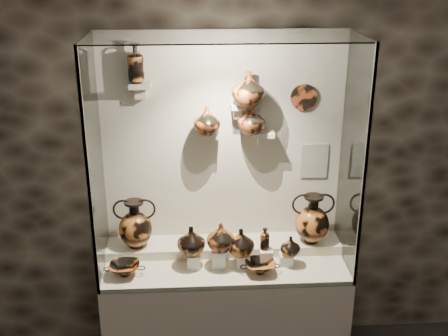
# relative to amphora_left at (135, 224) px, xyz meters

# --- Properties ---
(wall_back) EXTENTS (5.00, 0.02, 3.20)m
(wall_back) POSITION_rel_amphora_left_xyz_m (0.63, 0.17, 0.52)
(wall_back) COLOR black
(wall_back) RESTS_ON ground
(plinth) EXTENTS (1.70, 0.60, 0.80)m
(plinth) POSITION_rel_amphora_left_xyz_m (0.63, -0.15, -0.68)
(plinth) COLOR beige
(plinth) RESTS_ON floor
(front_tier) EXTENTS (1.68, 0.58, 0.03)m
(front_tier) POSITION_rel_amphora_left_xyz_m (0.63, -0.15, -0.26)
(front_tier) COLOR beige
(front_tier) RESTS_ON plinth
(rear_tier) EXTENTS (1.70, 0.25, 0.10)m
(rear_tier) POSITION_rel_amphora_left_xyz_m (0.63, 0.03, -0.23)
(rear_tier) COLOR beige
(rear_tier) RESTS_ON plinth
(back_panel) EXTENTS (1.70, 0.03, 1.60)m
(back_panel) POSITION_rel_amphora_left_xyz_m (0.63, 0.17, 0.52)
(back_panel) COLOR beige
(back_panel) RESTS_ON plinth
(glass_front) EXTENTS (1.70, 0.01, 1.60)m
(glass_front) POSITION_rel_amphora_left_xyz_m (0.63, -0.44, 0.52)
(glass_front) COLOR white
(glass_front) RESTS_ON plinth
(glass_left) EXTENTS (0.01, 0.60, 1.60)m
(glass_left) POSITION_rel_amphora_left_xyz_m (-0.22, -0.15, 0.52)
(glass_left) COLOR white
(glass_left) RESTS_ON plinth
(glass_right) EXTENTS (0.01, 0.60, 1.60)m
(glass_right) POSITION_rel_amphora_left_xyz_m (1.48, -0.15, 0.52)
(glass_right) COLOR white
(glass_right) RESTS_ON plinth
(glass_top) EXTENTS (1.70, 0.60, 0.01)m
(glass_top) POSITION_rel_amphora_left_xyz_m (0.63, -0.15, 1.32)
(glass_top) COLOR white
(glass_top) RESTS_ON back_panel
(frame_post_left) EXTENTS (0.02, 0.02, 1.60)m
(frame_post_left) POSITION_rel_amphora_left_xyz_m (-0.21, -0.44, 0.52)
(frame_post_left) COLOR gray
(frame_post_left) RESTS_ON plinth
(frame_post_right) EXTENTS (0.02, 0.02, 1.60)m
(frame_post_right) POSITION_rel_amphora_left_xyz_m (1.47, -0.44, 0.52)
(frame_post_right) COLOR gray
(frame_post_right) RESTS_ON plinth
(pedestal_a) EXTENTS (0.09, 0.09, 0.10)m
(pedestal_a) POSITION_rel_amphora_left_xyz_m (0.41, -0.20, -0.20)
(pedestal_a) COLOR silver
(pedestal_a) RESTS_ON front_tier
(pedestal_b) EXTENTS (0.09, 0.09, 0.13)m
(pedestal_b) POSITION_rel_amphora_left_xyz_m (0.58, -0.20, -0.18)
(pedestal_b) COLOR silver
(pedestal_b) RESTS_ON front_tier
(pedestal_c) EXTENTS (0.09, 0.09, 0.09)m
(pedestal_c) POSITION_rel_amphora_left_xyz_m (0.75, -0.20, -0.20)
(pedestal_c) COLOR silver
(pedestal_c) RESTS_ON front_tier
(pedestal_d) EXTENTS (0.09, 0.09, 0.12)m
(pedestal_d) POSITION_rel_amphora_left_xyz_m (0.91, -0.20, -0.19)
(pedestal_d) COLOR silver
(pedestal_d) RESTS_ON front_tier
(pedestal_e) EXTENTS (0.09, 0.09, 0.08)m
(pedestal_e) POSITION_rel_amphora_left_xyz_m (1.05, -0.20, -0.21)
(pedestal_e) COLOR silver
(pedestal_e) RESTS_ON front_tier
(bracket_ul) EXTENTS (0.14, 0.12, 0.04)m
(bracket_ul) POSITION_rel_amphora_left_xyz_m (0.08, 0.09, 0.97)
(bracket_ul) COLOR beige
(bracket_ul) RESTS_ON back_panel
(bracket_ca) EXTENTS (0.14, 0.12, 0.04)m
(bracket_ca) POSITION_rel_amphora_left_xyz_m (0.53, 0.09, 0.62)
(bracket_ca) COLOR beige
(bracket_ca) RESTS_ON back_panel
(bracket_cb) EXTENTS (0.10, 0.12, 0.04)m
(bracket_cb) POSITION_rel_amphora_left_xyz_m (0.73, 0.09, 0.82)
(bracket_cb) COLOR beige
(bracket_cb) RESTS_ON back_panel
(bracket_cc) EXTENTS (0.14, 0.12, 0.04)m
(bracket_cc) POSITION_rel_amphora_left_xyz_m (0.91, 0.09, 0.62)
(bracket_cc) COLOR beige
(bracket_cc) RESTS_ON back_panel
(amphora_left) EXTENTS (0.30, 0.30, 0.36)m
(amphora_left) POSITION_rel_amphora_left_xyz_m (0.00, 0.00, 0.00)
(amphora_left) COLOR #A85720
(amphora_left) RESTS_ON rear_tier
(amphora_right) EXTENTS (0.30, 0.30, 0.37)m
(amphora_right) POSITION_rel_amphora_left_xyz_m (1.27, -0.00, 0.00)
(amphora_right) COLOR #A85720
(amphora_right) RESTS_ON rear_tier
(jug_a) EXTENTS (0.25, 0.25, 0.20)m
(jug_a) POSITION_rel_amphora_left_xyz_m (0.39, -0.18, -0.05)
(jug_a) COLOR #A85720
(jug_a) RESTS_ON pedestal_a
(jug_b) EXTENTS (0.19, 0.19, 0.20)m
(jug_b) POSITION_rel_amphora_left_xyz_m (0.60, -0.20, -0.02)
(jug_b) COLOR #97421A
(jug_b) RESTS_ON pedestal_b
(jug_c) EXTENTS (0.22, 0.22, 0.19)m
(jug_c) POSITION_rel_amphora_left_xyz_m (0.73, -0.20, -0.06)
(jug_c) COLOR #A85720
(jug_c) RESTS_ON pedestal_c
(jug_e) EXTENTS (0.14, 0.14, 0.14)m
(jug_e) POSITION_rel_amphora_left_xyz_m (1.07, -0.21, -0.10)
(jug_e) COLOR #A85720
(jug_e) RESTS_ON pedestal_e
(lekythos_small) EXTENTS (0.10, 0.10, 0.18)m
(lekythos_small) POSITION_rel_amphora_left_xyz_m (0.90, -0.18, -0.04)
(lekythos_small) COLOR #97421A
(lekythos_small) RESTS_ON pedestal_d
(kylix_left) EXTENTS (0.32, 0.30, 0.11)m
(kylix_left) POSITION_rel_amphora_left_xyz_m (-0.06, -0.27, -0.20)
(kylix_left) COLOR #97421A
(kylix_left) RESTS_ON front_tier
(kylix_right) EXTENTS (0.29, 0.25, 0.10)m
(kylix_right) POSITION_rel_amphora_left_xyz_m (0.86, -0.30, -0.20)
(kylix_right) COLOR #A85720
(kylix_right) RESTS_ON front_tier
(lekythos_tall) EXTENTS (0.12, 0.12, 0.29)m
(lekythos_tall) POSITION_rel_amphora_left_xyz_m (0.06, 0.08, 1.13)
(lekythos_tall) COLOR #A85720
(lekythos_tall) RESTS_ON bracket_ul
(ovoid_vase_a) EXTENTS (0.19, 0.19, 0.19)m
(ovoid_vase_a) POSITION_rel_amphora_left_xyz_m (0.52, 0.05, 0.73)
(ovoid_vase_a) COLOR #97421A
(ovoid_vase_a) RESTS_ON bracket_ca
(ovoid_vase_b) EXTENTS (0.27, 0.27, 0.23)m
(ovoid_vase_b) POSITION_rel_amphora_left_xyz_m (0.79, 0.03, 0.95)
(ovoid_vase_b) COLOR #97421A
(ovoid_vase_b) RESTS_ON bracket_cb
(ovoid_vase_c) EXTENTS (0.22, 0.22, 0.19)m
(ovoid_vase_c) POSITION_rel_amphora_left_xyz_m (0.82, 0.05, 0.74)
(ovoid_vase_c) COLOR #97421A
(ovoid_vase_c) RESTS_ON bracket_cc
(wall_plate) EXTENTS (0.18, 0.02, 0.18)m
(wall_plate) POSITION_rel_amphora_left_xyz_m (1.19, 0.14, 0.86)
(wall_plate) COLOR #983C1E
(wall_plate) RESTS_ON back_panel
(info_placard) EXTENTS (0.19, 0.01, 0.26)m
(info_placard) POSITION_rel_amphora_left_xyz_m (1.29, 0.15, 0.39)
(info_placard) COLOR beige
(info_placard) RESTS_ON back_panel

